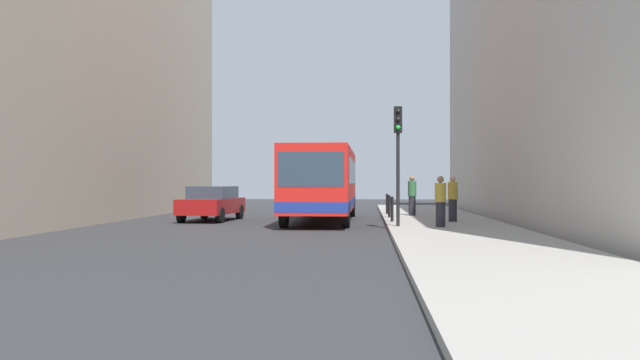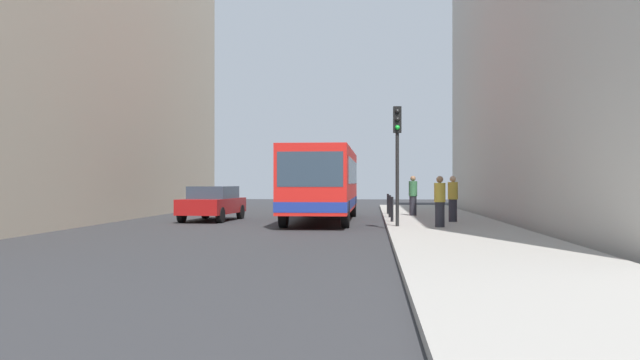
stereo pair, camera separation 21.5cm
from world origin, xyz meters
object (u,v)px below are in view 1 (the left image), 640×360
(traffic_light, at_px, (398,143))
(pedestrian_mid_sidewalk, at_px, (453,199))
(car_beside_bus, at_px, (212,203))
(pedestrian_near_signal, at_px, (441,201))
(bollard_near, at_px, (392,209))
(bollard_far, at_px, (387,204))
(bus, at_px, (323,181))
(bollard_mid, at_px, (389,206))
(pedestrian_far_sidewalk, at_px, (412,196))

(traffic_light, height_order, pedestrian_mid_sidewalk, traffic_light)
(car_beside_bus, height_order, pedestrian_near_signal, pedestrian_near_signal)
(bollard_near, distance_m, bollard_far, 6.29)
(bollard_near, xyz_separation_m, pedestrian_mid_sidewalk, (2.31, 0.16, 0.40))
(bus, relative_size, bollard_near, 11.62)
(bus, relative_size, bollard_far, 11.62)
(car_beside_bus, height_order, traffic_light, traffic_light)
(bollard_mid, relative_size, pedestrian_near_signal, 0.55)
(car_beside_bus, relative_size, pedestrian_near_signal, 2.63)
(bollard_near, bearing_deg, pedestrian_near_signal, -62.38)
(bollard_far, bearing_deg, bollard_near, -90.00)
(pedestrian_mid_sidewalk, height_order, pedestrian_far_sidewalk, pedestrian_far_sidewalk)
(car_beside_bus, relative_size, bollard_mid, 4.76)
(bollard_near, bearing_deg, bus, 137.90)
(pedestrian_near_signal, xyz_separation_m, pedestrian_mid_sidewalk, (0.80, 3.04, 0.02))
(bus, bearing_deg, pedestrian_near_signal, 128.95)
(traffic_light, bearing_deg, pedestrian_near_signal, -11.45)
(bollard_mid, xyz_separation_m, pedestrian_far_sidewalk, (1.09, 1.60, 0.43))
(car_beside_bus, bearing_deg, bus, -176.51)
(bus, height_order, traffic_light, traffic_light)
(car_beside_bus, xyz_separation_m, pedestrian_far_sidewalk, (8.69, 2.14, 0.27))
(bollard_near, bearing_deg, bollard_mid, 90.00)
(car_beside_bus, distance_m, bollard_near, 8.04)
(car_beside_bus, relative_size, pedestrian_mid_sidewalk, 2.59)
(pedestrian_near_signal, bearing_deg, pedestrian_far_sidewalk, -155.12)
(traffic_light, bearing_deg, bus, 119.58)
(pedestrian_mid_sidewalk, bearing_deg, bollard_mid, 2.14)
(bus, xyz_separation_m, bollard_far, (2.82, 3.74, -1.10))
(bollard_near, height_order, pedestrian_near_signal, pedestrian_near_signal)
(car_beside_bus, relative_size, traffic_light, 1.10)
(pedestrian_near_signal, height_order, pedestrian_mid_sidewalk, pedestrian_mid_sidewalk)
(bus, relative_size, bollard_mid, 11.62)
(traffic_light, relative_size, bollard_near, 4.32)
(bollard_mid, relative_size, pedestrian_mid_sidewalk, 0.54)
(bollard_mid, relative_size, bollard_far, 1.00)
(bus, bearing_deg, bollard_mid, -167.72)
(traffic_light, height_order, bollard_near, traffic_light)
(traffic_light, bearing_deg, pedestrian_mid_sidewalk, 51.25)
(bollard_mid, relative_size, pedestrian_far_sidewalk, 0.53)
(bollard_far, relative_size, pedestrian_near_signal, 0.55)
(pedestrian_near_signal, distance_m, pedestrian_far_sidewalk, 7.64)
(car_beside_bus, bearing_deg, pedestrian_near_signal, 153.07)
(bollard_far, height_order, pedestrian_far_sidewalk, pedestrian_far_sidewalk)
(pedestrian_near_signal, bearing_deg, bollard_near, -130.65)
(traffic_light, bearing_deg, bollard_near, 92.20)
(car_beside_bus, distance_m, pedestrian_far_sidewalk, 8.95)
(traffic_light, relative_size, pedestrian_far_sidewalk, 2.28)
(bus, distance_m, bollard_near, 3.96)
(traffic_light, bearing_deg, bollard_far, 90.64)
(traffic_light, bearing_deg, car_beside_bus, 145.95)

